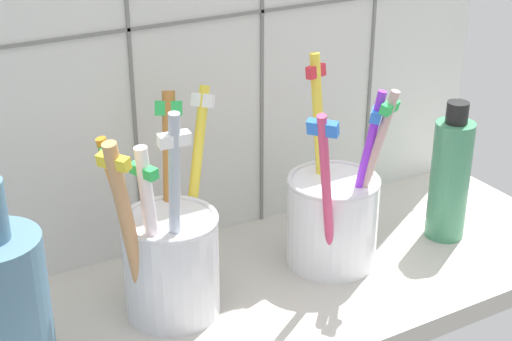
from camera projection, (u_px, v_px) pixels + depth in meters
counter_slab at (261, 298)px, 68.91cm from camera, size 64.00×22.00×2.00cm
tile_wall_back at (193, 25)px, 69.26cm from camera, size 64.00×2.20×45.00cm
toothbrush_cup_left at (169, 255)px, 63.37cm from camera, size 12.36×10.08×18.58cm
toothbrush_cup_right at (333, 215)px, 70.69cm from camera, size 10.22×10.43×18.99cm
ceramic_vase at (1, 308)px, 54.79cm from camera, size 6.73×6.73×16.14cm
soap_bottle at (450, 177)px, 74.44cm from camera, size 3.70×3.70×13.69cm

